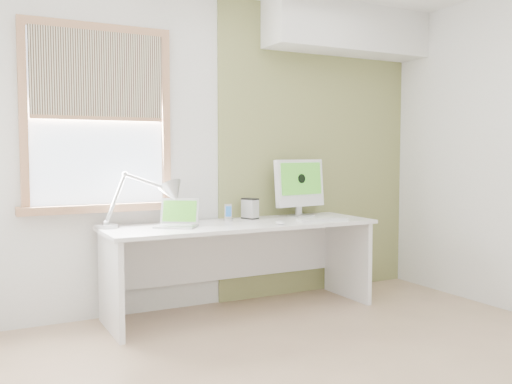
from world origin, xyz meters
TOP-DOWN VIEW (x-y plane):
  - room at (0.00, 0.00)m, footprint 4.04×3.54m
  - accent_wall at (1.00, 1.74)m, footprint 2.00×0.02m
  - soffit at (1.20, 1.57)m, footprint 1.60×0.40m
  - window at (-1.00, 1.71)m, footprint 1.20×0.14m
  - desk at (0.04, 1.44)m, footprint 2.20×0.70m
  - desk_lamp at (-0.57, 1.54)m, footprint 0.74×0.30m
  - laptop at (-0.49, 1.41)m, footprint 0.38×0.37m
  - phone_dock at (-0.00, 1.54)m, footprint 0.08×0.08m
  - external_drive at (0.23, 1.59)m, footprint 0.12×0.16m
  - imac at (0.72, 1.59)m, footprint 0.52×0.19m
  - keyboard at (0.70, 1.20)m, footprint 0.44×0.17m
  - mouse at (0.26, 1.15)m, footprint 0.06×0.10m

SIDE VIEW (x-z plane):
  - desk at x=0.04m, z-range 0.17..0.90m
  - keyboard at x=0.70m, z-range 0.73..0.75m
  - mouse at x=0.26m, z-range 0.73..0.76m
  - phone_dock at x=0.00m, z-range 0.70..0.84m
  - laptop at x=-0.49m, z-range 0.68..0.89m
  - external_drive at x=0.23m, z-range 0.73..0.91m
  - desk_lamp at x=-0.57m, z-range 0.74..1.16m
  - imac at x=0.72m, z-range 0.76..1.26m
  - room at x=0.00m, z-range -0.02..2.62m
  - accent_wall at x=1.00m, z-range 0.00..2.60m
  - window at x=-1.00m, z-range 0.83..2.25m
  - soffit at x=1.20m, z-range 2.19..2.61m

